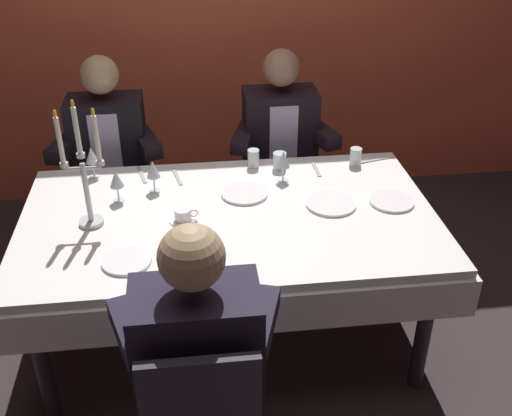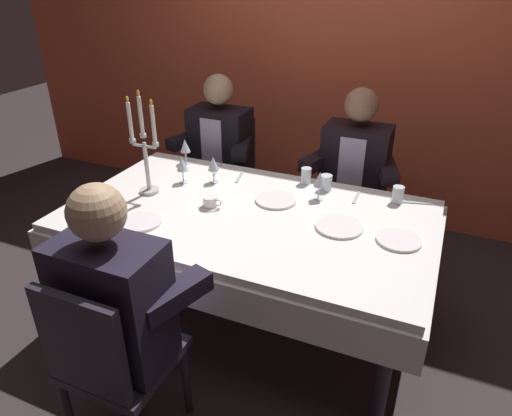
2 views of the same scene
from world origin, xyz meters
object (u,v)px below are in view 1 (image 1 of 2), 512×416
at_px(wine_glass_2, 116,180).
at_px(seated_diner_1, 198,356).
at_px(dinner_plate_1, 331,204).
at_px(coffee_cup_0, 183,216).
at_px(dinner_plate_0, 127,261).
at_px(dinner_plate_3, 245,193).
at_px(dining_table, 230,236).
at_px(water_tumbler_0, 253,158).
at_px(water_tumbler_1, 280,161).
at_px(candelabra, 84,176).
at_px(water_tumbler_2, 356,157).
at_px(wine_glass_1, 153,170).
at_px(dinner_plate_2, 392,201).
at_px(wine_glass_0, 283,160).
at_px(seated_diner_0, 109,142).
at_px(wine_glass_3, 92,156).
at_px(seated_diner_2, 280,134).

distance_m(wine_glass_2, seated_diner_1, 1.13).
height_order(dinner_plate_1, coffee_cup_0, coffee_cup_0).
xyz_separation_m(dinner_plate_0, dinner_plate_3, (0.53, 0.50, 0.00)).
relative_size(dining_table, water_tumbler_0, 20.04).
distance_m(dinner_plate_3, water_tumbler_1, 0.33).
height_order(dinner_plate_1, seated_diner_1, seated_diner_1).
distance_m(candelabra, water_tumbler_2, 1.40).
xyz_separation_m(dinner_plate_1, wine_glass_1, (-0.83, 0.24, 0.11)).
xyz_separation_m(dinner_plate_1, coffee_cup_0, (-0.69, -0.06, 0.02)).
bearing_deg(dining_table, wine_glass_2, 159.81).
relative_size(dinner_plate_2, wine_glass_0, 1.30).
height_order(dinner_plate_0, dinner_plate_3, same).
bearing_deg(dinner_plate_2, seated_diner_0, 148.02).
xyz_separation_m(dinner_plate_0, seated_diner_1, (0.27, -0.56, -0.01)).
xyz_separation_m(candelabra, water_tumbler_0, (0.79, 0.47, -0.19)).
height_order(dinner_plate_0, water_tumbler_1, water_tumbler_1).
height_order(water_tumbler_2, seated_diner_0, seated_diner_0).
distance_m(wine_glass_3, seated_diner_2, 1.12).
distance_m(wine_glass_1, wine_glass_3, 0.37).
distance_m(dinner_plate_1, wine_glass_2, 1.01).
height_order(wine_glass_0, water_tumbler_1, wine_glass_0).
xyz_separation_m(wine_glass_2, water_tumbler_1, (0.81, 0.24, -0.07)).
bearing_deg(water_tumbler_1, coffee_cup_0, -138.08).
height_order(water_tumbler_2, seated_diner_2, seated_diner_2).
xyz_separation_m(dining_table, dinner_plate_3, (0.09, 0.18, 0.13)).
relative_size(wine_glass_2, coffee_cup_0, 1.24).
relative_size(candelabra, wine_glass_0, 3.58).
bearing_deg(water_tumbler_0, wine_glass_2, -157.56).
distance_m(wine_glass_1, water_tumbler_1, 0.67).
distance_m(dinner_plate_3, seated_diner_0, 1.00).
bearing_deg(dinner_plate_0, dinner_plate_2, 15.51).
xyz_separation_m(dining_table, wine_glass_1, (-0.34, 0.26, 0.23)).
xyz_separation_m(dinner_plate_3, water_tumbler_1, (0.21, 0.25, 0.04)).
distance_m(candelabra, dinner_plate_3, 0.77).
distance_m(wine_glass_3, water_tumbler_0, 0.82).
distance_m(dinner_plate_1, dinner_plate_2, 0.29).
bearing_deg(dinner_plate_1, water_tumbler_2, 60.87).
bearing_deg(dining_table, wine_glass_3, 144.96).
height_order(wine_glass_0, seated_diner_2, seated_diner_2).
bearing_deg(dinner_plate_2, water_tumbler_1, 138.97).
xyz_separation_m(wine_glass_0, coffee_cup_0, (-0.51, -0.33, -0.09)).
xyz_separation_m(wine_glass_2, seated_diner_2, (0.88, 0.70, -0.12)).
height_order(dining_table, dinner_plate_0, dinner_plate_0).
bearing_deg(seated_diner_2, wine_glass_3, -157.36).
relative_size(dining_table, candelabra, 3.31).
distance_m(water_tumbler_2, seated_diner_0, 1.40).
relative_size(wine_glass_0, wine_glass_1, 1.00).
xyz_separation_m(dining_table, water_tumbler_1, (0.30, 0.43, 0.16)).
bearing_deg(seated_diner_1, candelabra, 116.56).
xyz_separation_m(dining_table, wine_glass_2, (-0.51, 0.19, 0.23)).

